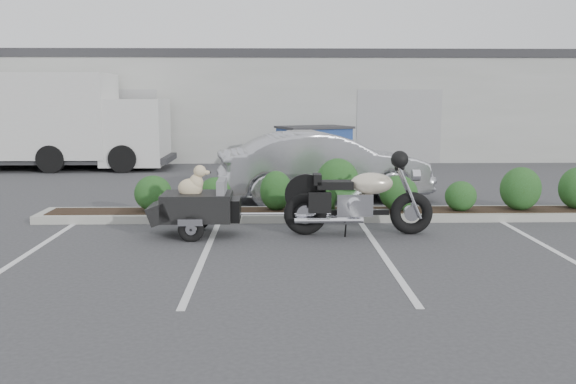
{
  "coord_description": "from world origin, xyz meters",
  "views": [
    {
      "loc": [
        -0.45,
        -9.54,
        2.38
      ],
      "look_at": [
        -0.2,
        0.77,
        0.75
      ],
      "focal_mm": 38.0,
      "sensor_mm": 36.0,
      "label": 1
    }
  ],
  "objects_px": {
    "dumpster": "(314,148)",
    "delivery_truck": "(66,124)",
    "motorcycle": "(358,201)",
    "sedan": "(324,166)",
    "pet_trailer": "(196,205)"
  },
  "relations": [
    {
      "from": "pet_trailer",
      "to": "delivery_truck",
      "type": "relative_size",
      "value": 0.3
    },
    {
      "from": "motorcycle",
      "to": "dumpster",
      "type": "xyz_separation_m",
      "value": [
        -0.16,
        9.14,
        0.13
      ]
    },
    {
      "from": "motorcycle",
      "to": "sedan",
      "type": "height_order",
      "value": "sedan"
    },
    {
      "from": "dumpster",
      "to": "delivery_truck",
      "type": "height_order",
      "value": "delivery_truck"
    },
    {
      "from": "sedan",
      "to": "delivery_truck",
      "type": "distance_m",
      "value": 10.13
    },
    {
      "from": "sedan",
      "to": "pet_trailer",
      "type": "bearing_deg",
      "value": 134.8
    },
    {
      "from": "motorcycle",
      "to": "sedan",
      "type": "xyz_separation_m",
      "value": [
        -0.3,
        3.52,
        0.19
      ]
    },
    {
      "from": "dumpster",
      "to": "delivery_truck",
      "type": "distance_m",
      "value": 8.13
    },
    {
      "from": "pet_trailer",
      "to": "sedan",
      "type": "xyz_separation_m",
      "value": [
        2.49,
        3.5,
        0.27
      ]
    },
    {
      "from": "sedan",
      "to": "delivery_truck",
      "type": "height_order",
      "value": "delivery_truck"
    },
    {
      "from": "dumpster",
      "to": "motorcycle",
      "type": "bearing_deg",
      "value": -112.32
    },
    {
      "from": "motorcycle",
      "to": "dumpster",
      "type": "relative_size",
      "value": 1.01
    },
    {
      "from": "pet_trailer",
      "to": "sedan",
      "type": "distance_m",
      "value": 4.3
    },
    {
      "from": "sedan",
      "to": "delivery_truck",
      "type": "xyz_separation_m",
      "value": [
        -7.92,
        6.28,
        0.7
      ]
    },
    {
      "from": "pet_trailer",
      "to": "delivery_truck",
      "type": "height_order",
      "value": "delivery_truck"
    }
  ]
}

